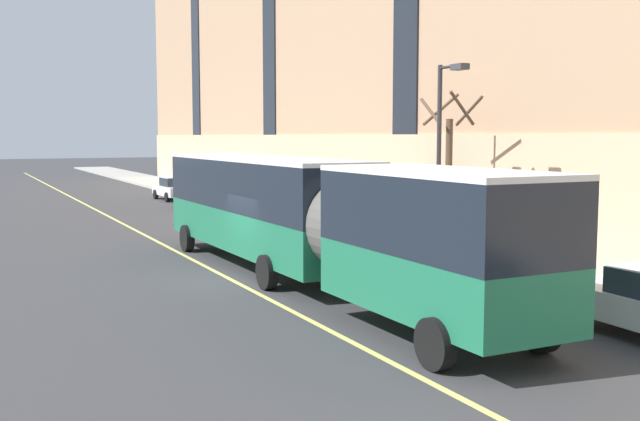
# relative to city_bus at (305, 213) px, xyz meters

# --- Properties ---
(ground_plane) EXTENTS (260.00, 260.00, 0.00)m
(ground_plane) POSITION_rel_city_bus_xyz_m (-1.42, 1.80, -2.11)
(ground_plane) COLOR #38383A
(sidewalk) EXTENTS (4.47, 160.00, 0.15)m
(sidewalk) POSITION_rel_city_bus_xyz_m (7.58, 4.80, -2.04)
(sidewalk) COLOR #ADA89E
(sidewalk) RESTS_ON ground
(city_bus) EXTENTS (2.95, 19.36, 3.65)m
(city_bus) POSITION_rel_city_bus_xyz_m (0.00, 0.00, 0.00)
(city_bus) COLOR #1E704C
(city_bus) RESTS_ON ground
(parked_car_white_1) EXTENTS (2.14, 4.47, 1.56)m
(parked_car_white_1) POSITION_rel_city_bus_xyz_m (4.26, 30.18, -1.33)
(parked_car_white_1) COLOR silver
(parked_car_white_1) RESTS_ON ground
(parked_car_navy_2) EXTENTS (2.12, 4.54, 1.56)m
(parked_car_navy_2) POSITION_rel_city_bus_xyz_m (4.07, -1.13, -1.33)
(parked_car_navy_2) COLOR navy
(parked_car_navy_2) RESTS_ON ground
(parked_car_champagne_4) EXTENTS (1.96, 4.74, 1.56)m
(parked_car_champagne_4) POSITION_rel_city_bus_xyz_m (4.07, 16.32, -1.33)
(parked_car_champagne_4) COLOR #BCAD89
(parked_car_champagne_4) RESTS_ON ground
(parked_car_darkgray_5) EXTENTS (1.95, 4.54, 1.56)m
(parked_car_darkgray_5) POSITION_rel_city_bus_xyz_m (4.07, 23.72, -1.33)
(parked_car_darkgray_5) COLOR #4C4C51
(parked_car_darkgray_5) RESTS_ON ground
(street_tree_mid_block) EXTENTS (1.88, 1.83, 5.79)m
(street_tree_mid_block) POSITION_rel_city_bus_xyz_m (7.30, 3.13, 1.07)
(street_tree_mid_block) COLOR brown
(street_tree_mid_block) RESTS_ON sidewalk
(street_lamp) EXTENTS (0.36, 1.48, 6.59)m
(street_lamp) POSITION_rel_city_bus_xyz_m (5.94, 1.61, 2.10)
(street_lamp) COLOR #2D2D30
(street_lamp) RESTS_ON sidewalk
(fire_hydrant) EXTENTS (0.42, 0.24, 0.72)m
(fire_hydrant) POSITION_rel_city_bus_xyz_m (5.84, 24.50, -1.62)
(fire_hydrant) COLOR red
(fire_hydrant) RESTS_ON sidewalk
(lane_centerline) EXTENTS (0.16, 140.00, 0.01)m
(lane_centerline) POSITION_rel_city_bus_xyz_m (-1.70, 4.80, -2.11)
(lane_centerline) COLOR #E0D66B
(lane_centerline) RESTS_ON ground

